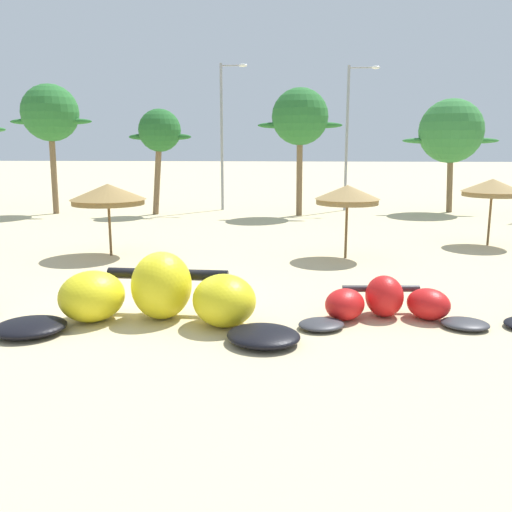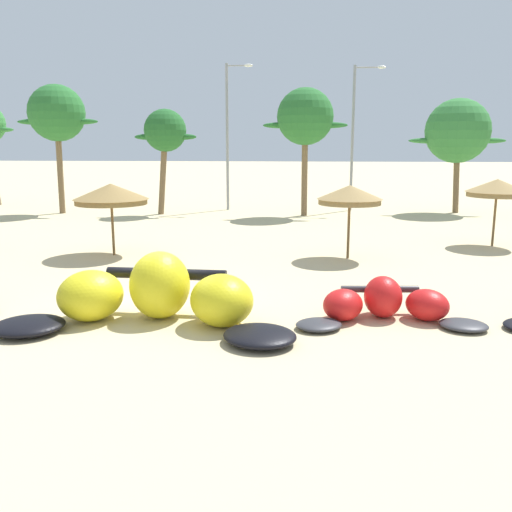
{
  "view_description": "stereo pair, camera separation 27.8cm",
  "coord_description": "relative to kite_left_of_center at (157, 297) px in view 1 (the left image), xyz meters",
  "views": [
    {
      "loc": [
        3.72,
        -13.86,
        4.25
      ],
      "look_at": [
        2.57,
        2.0,
        1.0
      ],
      "focal_mm": 38.28,
      "sensor_mm": 36.0,
      "label": 1
    },
    {
      "loc": [
        4.0,
        -13.84,
        4.25
      ],
      "look_at": [
        2.57,
        2.0,
        1.0
      ],
      "focal_mm": 38.28,
      "sensor_mm": 36.0,
      "label": 2
    }
  ],
  "objects": [
    {
      "name": "beach_umbrella_middle",
      "position": [
        -3.87,
        7.97,
        1.76
      ],
      "size": [
        2.88,
        2.88,
        2.8
      ],
      "color": "brown",
      "rests_on": "ground"
    },
    {
      "name": "kite_left_of_center",
      "position": [
        0.0,
        0.0,
        0.0
      ],
      "size": [
        7.4,
        3.44,
        1.68
      ],
      "color": "black",
      "rests_on": "ground"
    },
    {
      "name": "ground_plane",
      "position": [
        -0.43,
        1.39,
        -0.64
      ],
      "size": [
        260.0,
        260.0,
        0.0
      ],
      "primitive_type": "plane",
      "color": "beige"
    },
    {
      "name": "palm_center_left",
      "position": [
        3.49,
        20.88,
        5.18
      ],
      "size": [
        5.03,
        3.35,
        7.57
      ],
      "color": "brown",
      "rests_on": "ground"
    },
    {
      "name": "palm_center_right",
      "position": [
        12.94,
        23.25,
        4.42
      ],
      "size": [
        5.95,
        3.97,
        7.09
      ],
      "color": "brown",
      "rests_on": "ground"
    },
    {
      "name": "palm_left",
      "position": [
        -11.66,
        20.73,
        5.45
      ],
      "size": [
        5.15,
        3.43,
        7.88
      ],
      "color": "brown",
      "rests_on": "ground"
    },
    {
      "name": "kite_center",
      "position": [
        5.58,
        0.7,
        -0.24
      ],
      "size": [
        4.75,
        2.34,
        1.04
      ],
      "color": "#333338",
      "rests_on": "ground"
    },
    {
      "name": "lamppost_east_center",
      "position": [
        6.71,
        23.83,
        4.5
      ],
      "size": [
        2.02,
        0.24,
        9.16
      ],
      "color": "gray",
      "rests_on": "ground"
    },
    {
      "name": "beach_umbrella_near_palms",
      "position": [
        5.23,
        8.15,
        1.78
      ],
      "size": [
        2.45,
        2.45,
        2.78
      ],
      "color": "brown",
      "rests_on": "ground"
    },
    {
      "name": "lamppost_west_center",
      "position": [
        -1.41,
        23.54,
        4.56
      ],
      "size": [
        1.77,
        0.24,
        9.33
      ],
      "color": "gray",
      "rests_on": "ground"
    },
    {
      "name": "palm_left_of_gap",
      "position": [
        -4.98,
        20.85,
        4.36
      ],
      "size": [
        3.85,
        2.56,
        6.4
      ],
      "color": "brown",
      "rests_on": "ground"
    },
    {
      "name": "beach_umbrella_outermost",
      "position": [
        11.59,
        11.33,
        1.84
      ],
      "size": [
        2.55,
        2.55,
        2.85
      ],
      "color": "brown",
      "rests_on": "ground"
    }
  ]
}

